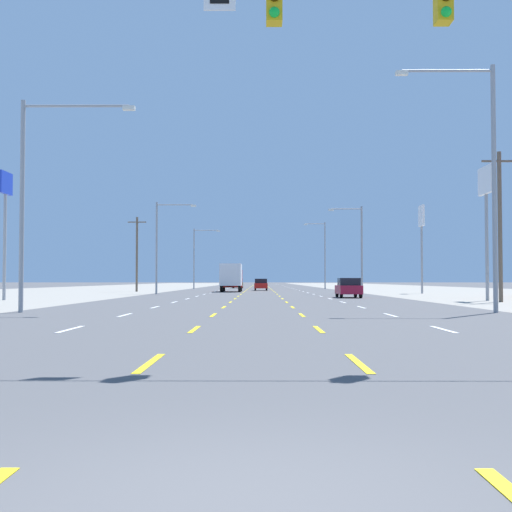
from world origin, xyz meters
TOP-DOWN VIEW (x-y plane):
  - ground_plane at (0.00, 66.00)m, footprint 572.00×572.00m
  - lot_apron_left at (-24.75, 66.00)m, footprint 28.00×440.00m
  - lot_apron_right at (24.75, 66.00)m, footprint 28.00×440.00m
  - lane_markings at (0.00, 104.50)m, footprint 10.64×227.60m
  - signal_span_wire at (0.19, 8.10)m, footprint 26.57×0.52m
  - hatchback_far_right_nearest at (7.04, 47.66)m, footprint 1.72×3.90m
  - box_truck_inner_left_near at (-3.26, 72.96)m, footprint 2.40×7.20m
  - hatchback_center_turn_mid at (0.21, 82.48)m, footprint 1.72×3.90m
  - hatchback_inner_left_midfar at (-3.63, 106.27)m, footprint 1.72×3.90m
  - sedan_center_turn_far at (0.20, 109.05)m, footprint 1.80×4.50m
  - pole_sign_left_row_1 at (-17.59, 41.38)m, footprint 0.24×2.04m
  - pole_sign_right_row_1 at (15.28, 40.04)m, footprint 0.24×2.64m
  - pole_sign_right_row_2 at (16.71, 63.66)m, footprint 0.24×1.80m
  - streetlight_left_row_0 at (-9.58, 24.10)m, footprint 4.94×0.26m
  - streetlight_right_row_0 at (9.74, 24.10)m, footprint 4.29×0.26m
  - streetlight_left_row_1 at (-9.73, 61.03)m, footprint 3.99×0.26m
  - streetlight_right_row_1 at (9.82, 61.03)m, footprint 3.37×0.26m
  - streetlight_left_row_2 at (-9.72, 97.96)m, footprint 4.12×0.26m
  - streetlight_right_row_2 at (9.86, 97.96)m, footprint 3.37×0.26m
  - utility_pole_right_row_0 at (15.23, 37.45)m, footprint 2.20×0.26m
  - utility_pole_left_row_1 at (-14.56, 74.18)m, footprint 2.20×0.26m

SIDE VIEW (x-z plane):
  - ground_plane at x=0.00m, z-range 0.00..0.00m
  - lot_apron_left at x=-24.75m, z-range 0.00..0.01m
  - lot_apron_right at x=24.75m, z-range 0.00..0.01m
  - lane_markings at x=0.00m, z-range 0.00..0.01m
  - sedan_center_turn_far at x=0.20m, z-range 0.03..1.49m
  - hatchback_far_right_nearest at x=7.04m, z-range 0.01..1.55m
  - hatchback_center_turn_mid at x=0.21m, z-range 0.01..1.55m
  - hatchback_inner_left_midfar at x=-3.63m, z-range 0.01..1.55m
  - box_truck_inner_left_near at x=-3.26m, z-range 0.22..3.45m
  - utility_pole_left_row_1 at x=-14.56m, z-range 0.19..9.07m
  - utility_pole_right_row_0 at x=15.23m, z-range 0.20..9.70m
  - signal_span_wire at x=0.19m, z-range 0.70..9.20m
  - streetlight_right_row_1 at x=9.82m, z-range 0.66..9.34m
  - streetlight_left_row_1 at x=-9.73m, z-range 0.74..9.84m
  - streetlight_left_row_2 at x=-9.72m, z-range 0.76..10.10m
  - streetlight_left_row_0 at x=-9.58m, z-range 0.85..10.02m
  - streetlight_right_row_2 at x=9.86m, z-range 0.69..11.03m
  - streetlight_right_row_0 at x=9.74m, z-range 0.81..11.48m
  - pole_sign_left_row_1 at x=-17.59m, z-range 2.25..11.15m
  - pole_sign_right_row_2 at x=16.71m, z-range 2.25..11.31m
  - pole_sign_right_row_1 at x=15.28m, z-range 2.55..11.57m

